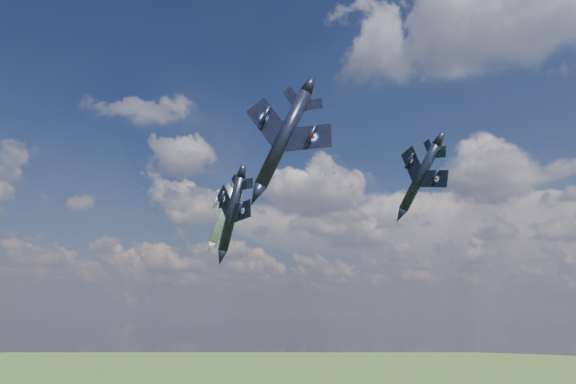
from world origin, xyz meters
The scene contains 4 objects.
jet_lead_navy centered at (-7.59, 8.88, 81.25)m, with size 11.38×15.86×3.28m, color black, non-canonical shape.
jet_right_navy centered at (17.48, -14.86, 82.34)m, with size 9.55×13.31×2.75m, color black, non-canonical shape.
jet_high_navy centered at (16.63, 24.04, 86.78)m, with size 11.08×15.45×3.20m, color black, non-canonical shape.
jet_left_silver centered at (-16.16, 17.15, 83.08)m, with size 10.19×14.21×2.94m, color #AEB1B9, non-canonical shape.
Camera 1 is at (44.94, -56.30, 66.40)m, focal length 35.00 mm.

